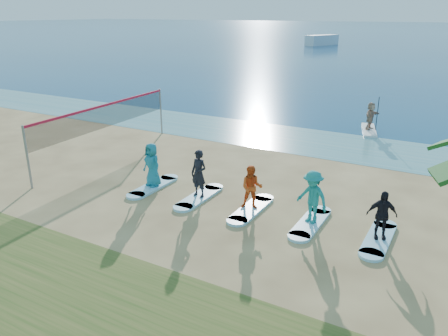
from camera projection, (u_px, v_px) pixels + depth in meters
The scene contains 16 objects.
ground at pixel (176, 212), 14.92m from camera, with size 600.00×600.00×0.00m, color tan.
shallow_water at pixel (290, 138), 23.52m from camera, with size 600.00×600.00×0.00m, color teal.
volleyball_net at pixel (105, 116), 20.09m from camera, with size 0.62×9.07×2.50m.
paddleboard at pixel (369, 130), 24.99m from camera, with size 0.70×3.00×0.12m, color silver.
paddleboarder at pixel (371, 116), 24.71m from camera, with size 1.42×0.45×1.54m, color tan.
boat_offshore_a at pixel (321, 45), 88.75m from camera, with size 2.31×8.04×2.00m, color silver.
surfboard_0 at pixel (153, 186), 16.98m from camera, with size 0.70×2.20×0.09m, color #9ADAEE.
student_0 at pixel (152, 165), 16.68m from camera, with size 0.83×0.54×1.70m, color #1B7587.
surfboard_1 at pixel (199, 197), 16.00m from camera, with size 0.70×2.20×0.09m, color #9ADAEE.
student_1 at pixel (199, 174), 15.69m from camera, with size 0.64×0.42×1.75m, color black.
surfboard_2 at pixel (251, 209), 15.02m from camera, with size 0.70×2.20×0.09m, color #9ADAEE.
student_2 at pixel (252, 187), 14.74m from camera, with size 0.74×0.58×1.53m, color #CF4815.
surfboard_3 at pixel (310, 223), 14.03m from camera, with size 0.70×2.20×0.09m, color #9ADAEE.
student_3 at pixel (312, 197), 13.72m from camera, with size 1.12×0.64×1.74m, color #1B837D.
surfboard_4 at pixel (378, 239), 13.05m from camera, with size 0.70×2.20×0.09m, color #9ADAEE.
student_4 at pixel (382, 215), 12.78m from camera, with size 0.88×0.37×1.50m, color black.
Camera 1 is at (8.08, -10.98, 6.46)m, focal length 35.00 mm.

